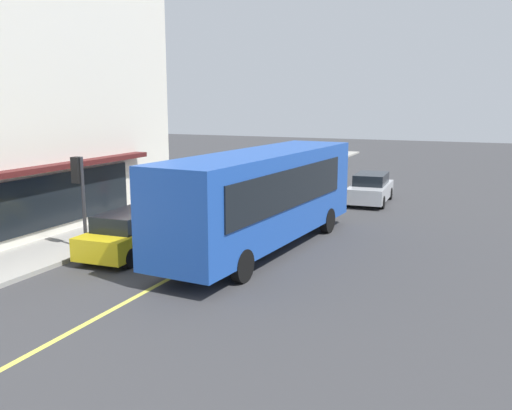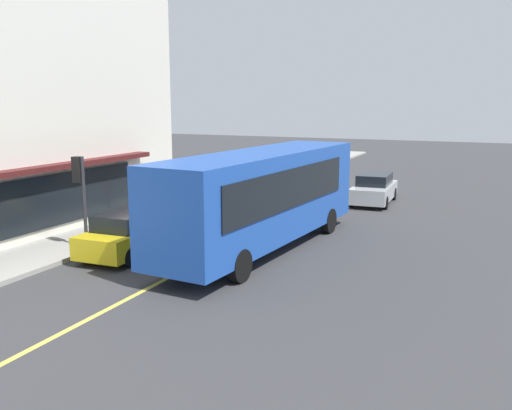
# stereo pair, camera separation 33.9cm
# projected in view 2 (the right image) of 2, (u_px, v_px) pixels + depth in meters

# --- Properties ---
(ground) EXTENTS (120.00, 120.00, 0.00)m
(ground) POSITION_uv_depth(u_px,v_px,m) (199.00, 262.00, 18.42)
(ground) COLOR #38383A
(sidewalk) EXTENTS (80.00, 2.75, 0.15)m
(sidewalk) POSITION_uv_depth(u_px,v_px,m) (74.00, 243.00, 20.55)
(sidewalk) COLOR #9E9B93
(sidewalk) RESTS_ON ground
(lane_centre_stripe) EXTENTS (36.00, 0.16, 0.01)m
(lane_centre_stripe) POSITION_uv_depth(u_px,v_px,m) (199.00, 262.00, 18.42)
(lane_centre_stripe) COLOR #D8D14C
(lane_centre_stripe) RESTS_ON ground
(bus) EXTENTS (11.29, 3.35, 3.50)m
(bus) POSITION_uv_depth(u_px,v_px,m) (263.00, 195.00, 19.63)
(bus) COLOR #1E4CAD
(bus) RESTS_ON ground
(traffic_light) EXTENTS (0.30, 0.52, 3.20)m
(traffic_light) POSITION_uv_depth(u_px,v_px,m) (80.00, 180.00, 19.29)
(traffic_light) COLOR #2D2D33
(traffic_light) RESTS_ON sidewalk
(car_yellow) EXTENTS (4.36, 1.98, 1.52)m
(car_yellow) POSITION_uv_depth(u_px,v_px,m) (132.00, 233.00, 19.29)
(car_yellow) COLOR yellow
(car_yellow) RESTS_ON ground
(car_silver) EXTENTS (4.38, 2.01, 1.52)m
(car_silver) POSITION_uv_depth(u_px,v_px,m) (374.00, 189.00, 28.78)
(car_silver) COLOR #B7BABF
(car_silver) RESTS_ON ground
(pedestrian_near_storefront) EXTENTS (0.34, 0.34, 1.55)m
(pedestrian_near_storefront) POSITION_uv_depth(u_px,v_px,m) (169.00, 194.00, 25.33)
(pedestrian_near_storefront) COLOR black
(pedestrian_near_storefront) RESTS_ON sidewalk
(pedestrian_by_curb) EXTENTS (0.34, 0.34, 1.81)m
(pedestrian_by_curb) POSITION_uv_depth(u_px,v_px,m) (169.00, 182.00, 27.77)
(pedestrian_by_curb) COLOR black
(pedestrian_by_curb) RESTS_ON sidewalk
(pedestrian_mid_block) EXTENTS (0.34, 0.34, 1.66)m
(pedestrian_mid_block) POSITION_uv_depth(u_px,v_px,m) (198.00, 185.00, 27.49)
(pedestrian_mid_block) COLOR black
(pedestrian_mid_block) RESTS_ON sidewalk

